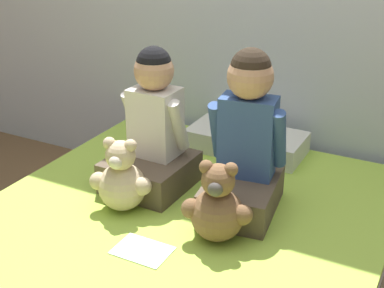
{
  "coord_description": "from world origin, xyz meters",
  "views": [
    {
      "loc": [
        0.94,
        -1.59,
        1.56
      ],
      "look_at": [
        0.0,
        0.19,
        0.66
      ],
      "focal_mm": 50.0,
      "sensor_mm": 36.0,
      "label": 1
    }
  ],
  "objects_px": {
    "sign_card": "(141,250)",
    "bed": "(171,263)",
    "child_on_left": "(153,133)",
    "teddy_bear_held_by_left_child": "(122,180)",
    "pillow_at_headboard": "(246,141)",
    "child_on_right": "(246,144)",
    "teddy_bear_held_by_right_child": "(218,207)"
  },
  "relations": [
    {
      "from": "child_on_right",
      "to": "teddy_bear_held_by_right_child",
      "type": "relative_size",
      "value": 2.08
    },
    {
      "from": "teddy_bear_held_by_right_child",
      "to": "sign_card",
      "type": "distance_m",
      "value": 0.33
    },
    {
      "from": "teddy_bear_held_by_right_child",
      "to": "sign_card",
      "type": "bearing_deg",
      "value": -150.37
    },
    {
      "from": "sign_card",
      "to": "child_on_right",
      "type": "bearing_deg",
      "value": 66.66
    },
    {
      "from": "bed",
      "to": "pillow_at_headboard",
      "type": "distance_m",
      "value": 0.84
    },
    {
      "from": "child_on_right",
      "to": "teddy_bear_held_by_right_child",
      "type": "height_order",
      "value": "child_on_right"
    },
    {
      "from": "teddy_bear_held_by_right_child",
      "to": "child_on_left",
      "type": "bearing_deg",
      "value": 134.42
    },
    {
      "from": "teddy_bear_held_by_right_child",
      "to": "pillow_at_headboard",
      "type": "xyz_separation_m",
      "value": [
        -0.21,
        0.8,
        -0.08
      ]
    },
    {
      "from": "child_on_left",
      "to": "pillow_at_headboard",
      "type": "distance_m",
      "value": 0.61
    },
    {
      "from": "child_on_right",
      "to": "sign_card",
      "type": "xyz_separation_m",
      "value": [
        -0.21,
        -0.48,
        -0.29
      ]
    },
    {
      "from": "child_on_left",
      "to": "sign_card",
      "type": "height_order",
      "value": "child_on_left"
    },
    {
      "from": "bed",
      "to": "teddy_bear_held_by_right_child",
      "type": "height_order",
      "value": "teddy_bear_held_by_right_child"
    },
    {
      "from": "bed",
      "to": "pillow_at_headboard",
      "type": "xyz_separation_m",
      "value": [
        0.0,
        0.8,
        0.25
      ]
    },
    {
      "from": "child_on_right",
      "to": "sign_card",
      "type": "relative_size",
      "value": 3.25
    },
    {
      "from": "bed",
      "to": "pillow_at_headboard",
      "type": "relative_size",
      "value": 3.27
    },
    {
      "from": "sign_card",
      "to": "bed",
      "type": "bearing_deg",
      "value": 88.77
    },
    {
      "from": "teddy_bear_held_by_left_child",
      "to": "sign_card",
      "type": "relative_size",
      "value": 1.54
    },
    {
      "from": "child_on_left",
      "to": "sign_card",
      "type": "bearing_deg",
      "value": -62.18
    },
    {
      "from": "teddy_bear_held_by_right_child",
      "to": "child_on_right",
      "type": "bearing_deg",
      "value": 76.58
    },
    {
      "from": "bed",
      "to": "child_on_left",
      "type": "bearing_deg",
      "value": 131.72
    },
    {
      "from": "bed",
      "to": "sign_card",
      "type": "distance_m",
      "value": 0.29
    },
    {
      "from": "pillow_at_headboard",
      "to": "sign_card",
      "type": "distance_m",
      "value": 1.01
    },
    {
      "from": "sign_card",
      "to": "pillow_at_headboard",
      "type": "bearing_deg",
      "value": 89.74
    },
    {
      "from": "child_on_left",
      "to": "teddy_bear_held_by_left_child",
      "type": "relative_size",
      "value": 1.98
    },
    {
      "from": "pillow_at_headboard",
      "to": "sign_card",
      "type": "bearing_deg",
      "value": -90.26
    },
    {
      "from": "bed",
      "to": "child_on_right",
      "type": "relative_size",
      "value": 2.86
    },
    {
      "from": "bed",
      "to": "sign_card",
      "type": "height_order",
      "value": "sign_card"
    },
    {
      "from": "teddy_bear_held_by_left_child",
      "to": "pillow_at_headboard",
      "type": "height_order",
      "value": "teddy_bear_held_by_left_child"
    },
    {
      "from": "bed",
      "to": "sign_card",
      "type": "bearing_deg",
      "value": -91.23
    },
    {
      "from": "bed",
      "to": "sign_card",
      "type": "xyz_separation_m",
      "value": [
        -0.0,
        -0.21,
        0.2
      ]
    },
    {
      "from": "pillow_at_headboard",
      "to": "sign_card",
      "type": "relative_size",
      "value": 2.85
    },
    {
      "from": "teddy_bear_held_by_right_child",
      "to": "sign_card",
      "type": "xyz_separation_m",
      "value": [
        -0.21,
        -0.21,
        -0.14
      ]
    }
  ]
}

